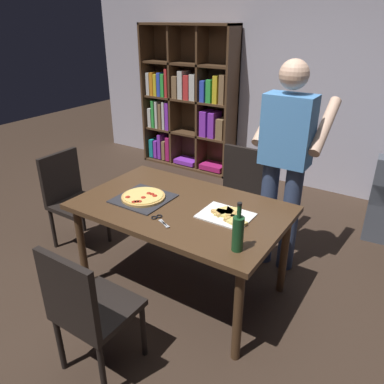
{
  "coord_description": "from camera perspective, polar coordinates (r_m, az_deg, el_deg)",
  "views": [
    {
      "loc": [
        1.41,
        -2.02,
        2.02
      ],
      "look_at": [
        0.0,
        0.15,
        0.8
      ],
      "focal_mm": 35.01,
      "sensor_mm": 36.0,
      "label": 1
    }
  ],
  "objects": [
    {
      "name": "person_serving_pizza",
      "position": [
        3.09,
        14.06,
        5.11
      ],
      "size": [
        0.55,
        0.54,
        1.75
      ],
      "color": "#38476B",
      "rests_on": "ground_plane"
    },
    {
      "name": "pizza_slices_on_towel",
      "position": [
        2.62,
        5.4,
        -3.54
      ],
      "size": [
        0.37,
        0.28,
        0.03
      ],
      "color": "white",
      "rests_on": "dining_table"
    },
    {
      "name": "chair_near_camera",
      "position": [
        2.32,
        -15.83,
        -16.47
      ],
      "size": [
        0.42,
        0.42,
        0.9
      ],
      "color": "black",
      "rests_on": "ground_plane"
    },
    {
      "name": "back_wall",
      "position": [
        4.87,
        16.62,
        16.88
      ],
      "size": [
        6.4,
        0.1,
        2.8
      ],
      "primitive_type": "cube",
      "color": "#BCB7C6",
      "rests_on": "ground_plane"
    },
    {
      "name": "wine_bottle",
      "position": [
        2.22,
        7.02,
        -6.17
      ],
      "size": [
        0.07,
        0.07,
        0.32
      ],
      "color": "#194723",
      "rests_on": "dining_table"
    },
    {
      "name": "bookshelf",
      "position": [
        5.41,
        -0.66,
        13.24
      ],
      "size": [
        1.4,
        0.35,
        1.95
      ],
      "color": "#513823",
      "rests_on": "ground_plane"
    },
    {
      "name": "chair_left_end",
      "position": [
        3.67,
        -18.03,
        -0.36
      ],
      "size": [
        0.42,
        0.42,
        0.9
      ],
      "color": "black",
      "rests_on": "ground_plane"
    },
    {
      "name": "dining_table",
      "position": [
        2.81,
        -1.67,
        -3.41
      ],
      "size": [
        1.54,
        0.96,
        0.75
      ],
      "color": "#4C331E",
      "rests_on": "ground_plane"
    },
    {
      "name": "pepperoni_pizza_on_tray",
      "position": [
        2.88,
        -7.43,
        -0.81
      ],
      "size": [
        0.39,
        0.39,
        0.04
      ],
      "color": "#2D2D33",
      "rests_on": "dining_table"
    },
    {
      "name": "chair_far_side",
      "position": [
        3.63,
        7.01,
        0.46
      ],
      "size": [
        0.42,
        0.42,
        0.9
      ],
      "color": "black",
      "rests_on": "ground_plane"
    },
    {
      "name": "kitchen_scissors",
      "position": [
        2.59,
        -5.01,
        -4.15
      ],
      "size": [
        0.2,
        0.13,
        0.01
      ],
      "color": "silver",
      "rests_on": "dining_table"
    },
    {
      "name": "ground_plane",
      "position": [
        3.19,
        -1.51,
        -14.13
      ],
      "size": [
        12.0,
        12.0,
        0.0
      ],
      "primitive_type": "plane",
      "color": "#38281E"
    }
  ]
}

